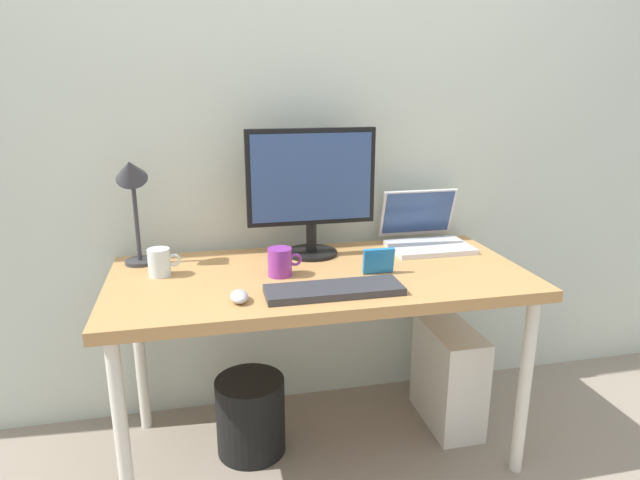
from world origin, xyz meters
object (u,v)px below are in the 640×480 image
(laptop, at_px, (424,232))
(mouse, at_px, (239,296))
(desk, at_px, (320,289))
(wastebasket, at_px, (251,415))
(keyboard, at_px, (334,290))
(coffee_mug, at_px, (280,262))
(glass_cup, at_px, (160,262))
(computer_tower, at_px, (448,376))
(monitor, at_px, (311,185))
(photo_frame, at_px, (379,261))
(desk_lamp, at_px, (132,187))

(laptop, relative_size, mouse, 3.56)
(desk, height_order, wastebasket, desk)
(keyboard, height_order, coffee_mug, coffee_mug)
(glass_cup, bearing_deg, computer_tower, -1.93)
(monitor, xyz_separation_m, photo_frame, (0.18, -0.27, -0.23))
(wastebasket, bearing_deg, laptop, 14.57)
(desk, xyz_separation_m, desk_lamp, (-0.63, 0.21, 0.36))
(desk_lamp, xyz_separation_m, photo_frame, (0.83, -0.27, -0.25))
(photo_frame, xyz_separation_m, computer_tower, (0.35, 0.11, -0.56))
(monitor, height_order, photo_frame, monitor)
(desk, bearing_deg, mouse, -145.31)
(keyboard, bearing_deg, coffee_mug, 124.38)
(keyboard, bearing_deg, photo_frame, 37.07)
(desk_lamp, relative_size, keyboard, 0.95)
(monitor, bearing_deg, photo_frame, -55.55)
(coffee_mug, height_order, computer_tower, coffee_mug)
(monitor, height_order, laptop, monitor)
(monitor, xyz_separation_m, coffee_mug, (-0.15, -0.21, -0.22))
(coffee_mug, bearing_deg, photo_frame, -9.45)
(keyboard, distance_m, computer_tower, 0.80)
(desk, bearing_deg, coffee_mug, 179.69)
(laptop, distance_m, coffee_mug, 0.67)
(monitor, relative_size, keyboard, 1.12)
(wastebasket, bearing_deg, coffee_mug, -17.42)
(keyboard, xyz_separation_m, glass_cup, (-0.55, 0.30, 0.04))
(desk, bearing_deg, monitor, 86.40)
(keyboard, distance_m, photo_frame, 0.25)
(laptop, distance_m, glass_cup, 1.05)
(photo_frame, distance_m, computer_tower, 0.67)
(desk_lamp, height_order, wastebasket, desk_lamp)
(laptop, height_order, coffee_mug, laptop)
(laptop, bearing_deg, computer_tower, -71.67)
(coffee_mug, distance_m, photo_frame, 0.34)
(monitor, xyz_separation_m, glass_cup, (-0.56, -0.12, -0.23))
(keyboard, relative_size, coffee_mug, 3.68)
(computer_tower, bearing_deg, coffee_mug, -175.70)
(keyboard, relative_size, wastebasket, 1.47)
(coffee_mug, bearing_deg, glass_cup, 167.69)
(keyboard, bearing_deg, desk_lamp, 146.41)
(desk, relative_size, computer_tower, 3.48)
(monitor, relative_size, glass_cup, 4.40)
(keyboard, distance_m, mouse, 0.30)
(mouse, bearing_deg, keyboard, 0.50)
(keyboard, xyz_separation_m, computer_tower, (0.55, 0.26, -0.52))
(laptop, bearing_deg, desk, -154.52)
(keyboard, xyz_separation_m, wastebasket, (-0.26, 0.24, -0.58))
(glass_cup, height_order, photo_frame, glass_cup)
(laptop, relative_size, coffee_mug, 2.68)
(mouse, bearing_deg, laptop, 29.18)
(coffee_mug, relative_size, wastebasket, 0.40)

